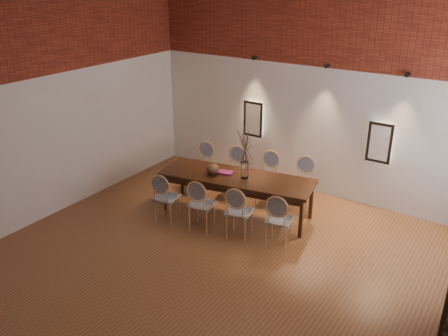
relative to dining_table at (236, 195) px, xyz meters
The scene contains 23 objects.
floor 2.00m from the dining_table, 69.18° to the right, with size 7.00×7.00×0.02m, color brown.
wall_back 2.47m from the dining_table, 67.96° to the left, with size 7.00×0.10×4.00m, color silver.
wall_left 3.76m from the dining_table, 147.32° to the right, with size 0.10×7.00×4.00m, color silver.
brick_band_back 3.39m from the dining_table, 67.12° to the left, with size 7.00×0.02×1.50m, color maroon.
brick_band_left 4.40m from the dining_table, 146.67° to the right, with size 0.02×7.00×1.50m, color maroon.
niche_left 1.96m from the dining_table, 110.45° to the left, with size 0.36×0.06×0.66m, color #FFEAC6.
niche_right 2.73m from the dining_table, 39.05° to the left, with size 0.36×0.06×0.66m, color #FFEAC6.
spot_fixture_left 2.76m from the dining_table, 110.81° to the left, with size 0.08×0.08×0.10m, color black.
spot_fixture_mid 2.84m from the dining_table, 60.58° to the left, with size 0.08×0.08×0.10m, color black.
spot_fixture_right 3.54m from the dining_table, 34.69° to the left, with size 0.08×0.08×0.10m, color black.
dining_table is the anchor object (origin of this frame).
chair_near_a 1.26m from the dining_table, 134.41° to the right, with size 0.44×0.44×0.94m, color tan, non-canonical shape.
chair_near_b 0.80m from the dining_table, 104.87° to the right, with size 0.44×0.44×0.94m, color tan, non-canonical shape.
chair_near_c 0.80m from the dining_table, 53.99° to the right, with size 0.44×0.44×0.94m, color tan, non-canonical shape.
chair_near_d 1.26m from the dining_table, 24.45° to the right, with size 0.44×0.44×0.94m, color tan, non-canonical shape.
chair_far_a 1.26m from the dining_table, 155.55° to the left, with size 0.44×0.44×0.94m, color tan, non-canonical shape.
chair_far_b 0.80m from the dining_table, 126.01° to the left, with size 0.44×0.44×0.94m, color tan, non-canonical shape.
chair_far_c 0.80m from the dining_table, 75.13° to the left, with size 0.44×0.44×0.94m, color tan, non-canonical shape.
chair_far_d 1.26m from the dining_table, 45.59° to the left, with size 0.44×0.44×0.94m, color tan, non-canonical shape.
vase 0.55m from the dining_table, 10.57° to the left, with size 0.14×0.14×0.30m, color silver.
dried_branches 0.99m from the dining_table, 10.57° to the left, with size 0.50×0.50×0.70m, color brown, non-canonical shape.
bowl 0.64m from the dining_table, 162.96° to the right, with size 0.24×0.24×0.18m, color brown.
book 0.46m from the dining_table, behind, with size 0.26×0.18×0.03m, color #891960.
Camera 1 is at (3.38, -4.71, 4.16)m, focal length 38.00 mm.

